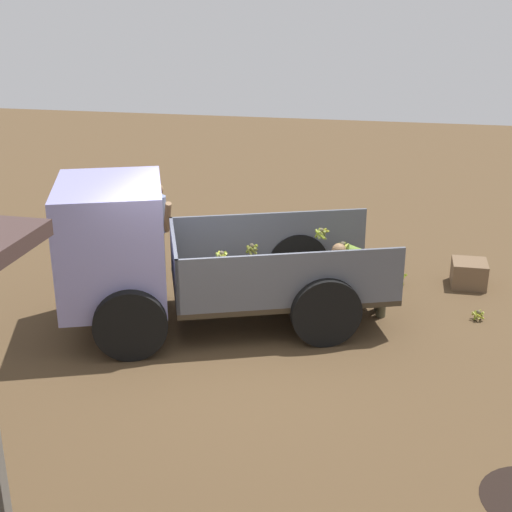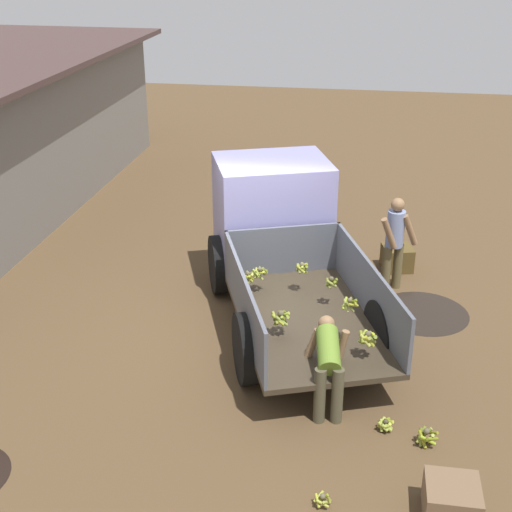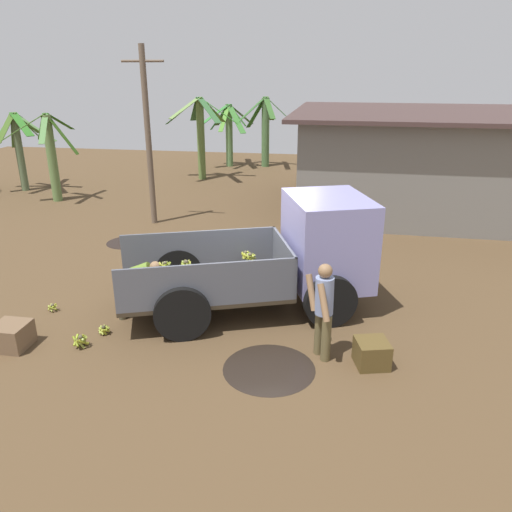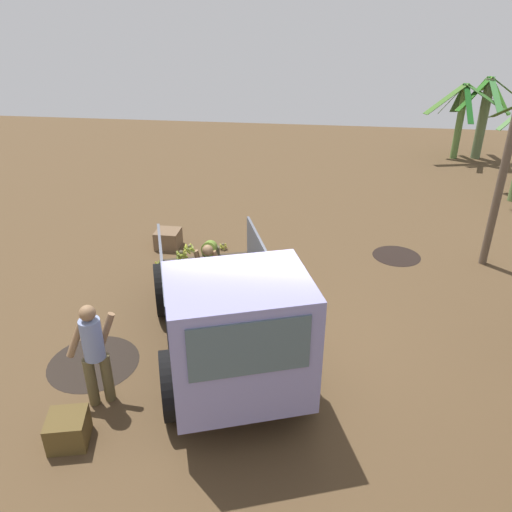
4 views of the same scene
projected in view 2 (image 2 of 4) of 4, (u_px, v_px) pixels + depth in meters
The scene contains 10 objects.
ground at pixel (254, 322), 11.25m from camera, with size 36.00×36.00×0.00m, color #503B25.
mud_patch_1 at pixel (422, 313), 11.51m from camera, with size 1.48×1.48×0.01m, color black.
cargo_truck at pixel (278, 232), 11.63m from camera, with size 5.07×3.35×2.20m.
person_foreground_visitor at pixel (395, 240), 11.90m from camera, with size 0.55×0.68×1.65m.
person_worker_loading at pixel (328, 362), 8.94m from camera, with size 0.87×0.63×1.13m.
banana_bunch_on_ground_0 at pixel (385, 424), 8.79m from camera, with size 0.22×0.22×0.17m.
banana_bunch_on_ground_1 at pixel (323, 499), 7.64m from camera, with size 0.20×0.20×0.16m.
banana_bunch_on_ground_2 at pixel (426, 436), 8.54m from camera, with size 0.30×0.28×0.23m.
wooden_crate_0 at pixel (451, 502), 7.44m from camera, with size 0.57×0.57×0.43m, color brown.
wooden_crate_1 at pixel (397, 258), 12.91m from camera, with size 0.51×0.51×0.43m, color brown.
Camera 2 is at (-9.64, -1.58, 5.68)m, focal length 50.00 mm.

